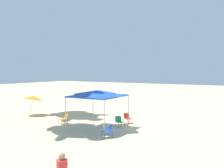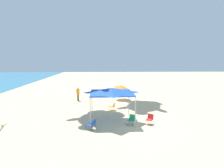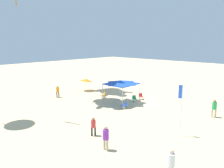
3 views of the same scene
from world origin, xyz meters
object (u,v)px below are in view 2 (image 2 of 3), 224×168
person_watching_sky (78,93)px  beach_umbrella (121,87)px  folding_chair_left_of_tent (150,119)px  folding_chair_near_cooler (92,124)px  canopy_tent (112,91)px  folding_chair_facing_ocean (113,106)px  folding_chair_right_of_tent (131,119)px

person_watching_sky → beach_umbrella: bearing=70.0°
folding_chair_left_of_tent → folding_chair_near_cooler: bearing=-132.2°
canopy_tent → folding_chair_left_of_tent: size_ratio=4.45×
beach_umbrella → folding_chair_facing_ocean: (-5.20, 1.36, -1.24)m
canopy_tent → beach_umbrella: (8.69, -1.58, -0.95)m
folding_chair_right_of_tent → folding_chair_facing_ocean: bearing=137.8°
person_watching_sky → folding_chair_left_of_tent: bearing=13.5°
beach_umbrella → folding_chair_near_cooler: 11.14m
folding_chair_left_of_tent → beach_umbrella: bearing=133.5°
folding_chair_facing_ocean → folding_chair_left_of_tent: size_ratio=1.00×
folding_chair_facing_ocean → person_watching_sky: 6.37m
folding_chair_left_of_tent → person_watching_sky: person_watching_sky is taller
folding_chair_near_cooler → person_watching_sky: size_ratio=0.47×
beach_umbrella → folding_chair_near_cooler: bearing=163.5°
folding_chair_facing_ocean → folding_chair_right_of_tent: 4.59m
folding_chair_right_of_tent → folding_chair_near_cooler: same height
folding_chair_facing_ocean → person_watching_sky: bearing=-116.8°
folding_chair_right_of_tent → person_watching_sky: (9.10, 5.62, 0.56)m
folding_chair_facing_ocean → folding_chair_left_of_tent: (-4.29, -2.90, 0.00)m
folding_chair_near_cooler → folding_chair_facing_ocean: bearing=-164.1°
folding_chair_facing_ocean → folding_chair_near_cooler: 5.70m
folding_chair_left_of_tent → folding_chair_right_of_tent: (-0.10, 1.53, 0.00)m
canopy_tent → folding_chair_facing_ocean: 4.13m
folding_chair_facing_ocean → person_watching_sky: size_ratio=0.47×
beach_umbrella → person_watching_sky: (-0.49, 5.61, -0.69)m
folding_chair_left_of_tent → folding_chair_right_of_tent: bearing=-142.0°
canopy_tent → person_watching_sky: 9.29m
canopy_tent → folding_chair_left_of_tent: canopy_tent is taller
beach_umbrella → folding_chair_right_of_tent: (-9.59, -0.01, -1.24)m
beach_umbrella → folding_chair_left_of_tent: bearing=-170.8°
beach_umbrella → folding_chair_right_of_tent: bearing=-179.9°
canopy_tent → folding_chair_near_cooler: bearing=140.9°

